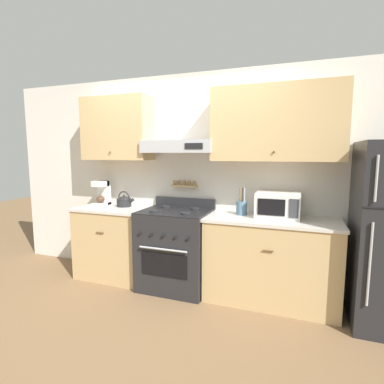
% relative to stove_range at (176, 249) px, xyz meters
% --- Properties ---
extents(ground_plane, '(16.00, 16.00, 0.00)m').
position_rel_stove_range_xyz_m(ground_plane, '(-0.00, -0.28, -0.47)').
color(ground_plane, brown).
extents(wall_back, '(5.20, 0.46, 2.55)m').
position_rel_stove_range_xyz_m(wall_back, '(0.11, 0.29, 1.03)').
color(wall_back, silver).
rests_on(wall_back, ground_plane).
extents(counter_left, '(0.93, 0.62, 0.91)m').
position_rel_stove_range_xyz_m(counter_left, '(-0.86, 0.03, -0.01)').
color(counter_left, tan).
rests_on(counter_left, ground_plane).
extents(counter_right, '(1.39, 0.62, 0.91)m').
position_rel_stove_range_xyz_m(counter_right, '(1.09, 0.03, -0.01)').
color(counter_right, tan).
rests_on(counter_right, ground_plane).
extents(stove_range, '(0.80, 0.68, 1.04)m').
position_rel_stove_range_xyz_m(stove_range, '(0.00, 0.00, 0.00)').
color(stove_range, '#232326').
rests_on(stove_range, ground_plane).
extents(tea_kettle, '(0.24, 0.19, 0.20)m').
position_rel_stove_range_xyz_m(tea_kettle, '(-0.77, 0.12, 0.51)').
color(tea_kettle, '#232326').
rests_on(tea_kettle, counter_left).
extents(coffee_maker, '(0.17, 0.21, 0.32)m').
position_rel_stove_range_xyz_m(coffee_maker, '(-1.12, 0.15, 0.60)').
color(coffee_maker, white).
rests_on(coffee_maker, counter_left).
extents(microwave, '(0.46, 0.37, 0.27)m').
position_rel_stove_range_xyz_m(microwave, '(1.14, 0.14, 0.58)').
color(microwave, white).
rests_on(microwave, counter_right).
extents(utensil_crock, '(0.12, 0.12, 0.30)m').
position_rel_stove_range_xyz_m(utensil_crock, '(0.75, 0.12, 0.52)').
color(utensil_crock, slate).
rests_on(utensil_crock, counter_right).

